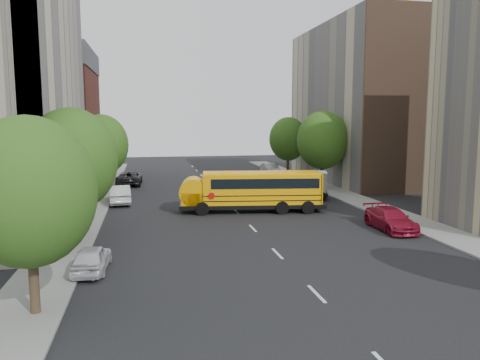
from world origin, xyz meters
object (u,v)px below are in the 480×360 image
object	(u,v)px
street_tree_5	(288,139)
parked_car_0	(92,258)
street_tree_1	(72,160)
parked_car_4	(296,180)
safari_truck	(295,184)
parked_car_1	(120,194)
street_tree_0	(29,192)
parked_car_2	(129,178)
parked_car_3	(391,219)
street_tree_2	(101,145)
street_tree_4	(323,140)
school_bus	(251,189)
parked_car_5	(271,169)

from	to	relation	value
street_tree_5	parked_car_0	xyz separation A→B (m)	(-20.52, -35.15, -4.06)
street_tree_1	parked_car_4	bearing A→B (deg)	44.81
safari_truck	parked_car_1	xyz separation A→B (m)	(-15.54, 0.75, -0.54)
street_tree_0	parked_car_1	distance (m)	23.68
street_tree_0	parked_car_4	bearing A→B (deg)	56.28
parked_car_2	parked_car_3	world-z (taller)	parked_car_2
street_tree_5	street_tree_1	bearing A→B (deg)	-126.25
parked_car_1	parked_car_3	size ratio (longest dim) A/B	0.99
street_tree_2	street_tree_4	bearing A→B (deg)	0.00
street_tree_2	parked_car_1	size ratio (longest dim) A/B	1.58
street_tree_1	street_tree_2	xyz separation A→B (m)	(0.00, 18.00, -0.12)
safari_truck	parked_car_1	distance (m)	15.56
street_tree_4	parked_car_3	distance (m)	18.78
street_tree_0	parked_car_1	bearing A→B (deg)	85.64
safari_truck	school_bus	bearing A→B (deg)	-121.04
street_tree_4	street_tree_5	world-z (taller)	street_tree_4
parked_car_0	parked_car_3	bearing A→B (deg)	-161.10
street_tree_4	parked_car_1	world-z (taller)	street_tree_4
street_tree_1	parked_car_0	xyz separation A→B (m)	(1.48, -5.15, -4.30)
street_tree_4	parked_car_2	xyz separation A→B (m)	(-19.80, 6.95, -4.29)
parked_car_4	parked_car_5	bearing A→B (deg)	93.71
school_bus	parked_car_4	world-z (taller)	school_bus
street_tree_1	parked_car_5	world-z (taller)	street_tree_1
street_tree_2	parked_car_2	xyz separation A→B (m)	(2.20, 6.95, -4.04)
parked_car_0	parked_car_3	world-z (taller)	parked_car_3
parked_car_0	parked_car_4	world-z (taller)	parked_car_4
street_tree_4	street_tree_5	xyz separation A→B (m)	(-0.00, 12.00, -0.37)
parked_car_1	parked_car_0	bearing A→B (deg)	83.89
parked_car_5	parked_car_3	bearing A→B (deg)	-90.76
parked_car_4	parked_car_1	bearing A→B (deg)	-156.82
street_tree_4	parked_car_0	size ratio (longest dim) A/B	2.13
street_tree_4	parked_car_5	bearing A→B (deg)	100.06
school_bus	parked_car_2	bearing A→B (deg)	127.36
street_tree_2	school_bus	xyz separation A→B (m)	(12.13, -10.34, -3.04)
street_tree_2	parked_car_3	bearing A→B (deg)	-42.49
parked_car_2	parked_car_4	bearing A→B (deg)	165.41
street_tree_1	street_tree_2	bearing A→B (deg)	90.00
parked_car_3	street_tree_5	bearing A→B (deg)	87.02
parked_car_2	parked_car_0	bearing A→B (deg)	90.74
street_tree_5	parked_car_0	size ratio (longest dim) A/B	1.98
safari_truck	parked_car_5	size ratio (longest dim) A/B	1.33
street_tree_5	parked_car_3	xyz separation A→B (m)	(-2.20, -30.14, -3.98)
safari_truck	parked_car_5	distance (m)	18.04
street_tree_4	parked_car_0	bearing A→B (deg)	-131.56
street_tree_2	parked_car_5	size ratio (longest dim) A/B	1.64
street_tree_1	parked_car_3	world-z (taller)	street_tree_1
parked_car_1	parked_car_4	xyz separation A→B (m)	(18.02, 6.37, -0.00)
street_tree_2	safari_truck	bearing A→B (deg)	-17.48
parked_car_1	street_tree_4	bearing A→B (deg)	-172.09
parked_car_3	parked_car_5	bearing A→B (deg)	91.20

